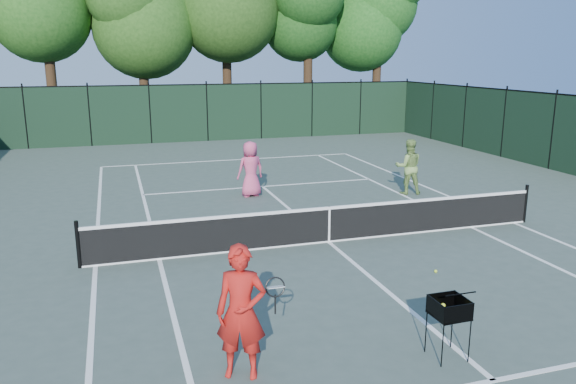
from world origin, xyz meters
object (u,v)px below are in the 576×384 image
object	(u,v)px
player_pink	(251,169)
player_green	(408,167)
coach	(241,312)
ball_hopper	(449,308)
loose_ball_midcourt	(436,271)

from	to	relation	value
player_pink	player_green	size ratio (longest dim) A/B	0.99
coach	ball_hopper	distance (m)	3.12
player_pink	loose_ball_midcourt	world-z (taller)	player_pink
player_pink	loose_ball_midcourt	distance (m)	8.07
player_green	loose_ball_midcourt	distance (m)	7.19
coach	player_pink	xyz separation A→B (m)	(2.64, 10.35, -0.07)
coach	player_green	distance (m)	11.96
coach	player_green	size ratio (longest dim) A/B	1.07
coach	player_pink	world-z (taller)	coach
coach	ball_hopper	world-z (taller)	coach
player_pink	ball_hopper	world-z (taller)	player_pink
player_pink	loose_ball_midcourt	bearing A→B (deg)	95.24
player_green	ball_hopper	size ratio (longest dim) A/B	1.91
player_green	loose_ball_midcourt	world-z (taller)	player_green
loose_ball_midcourt	player_green	bearing A→B (deg)	65.73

